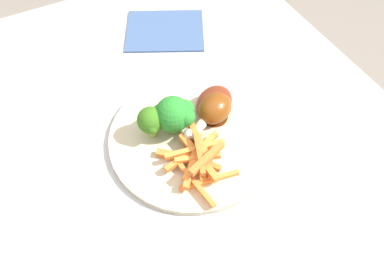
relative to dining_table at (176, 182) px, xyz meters
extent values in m
cube|color=#B7B7BC|center=(0.00, 0.00, 0.09)|extent=(1.02, 0.85, 0.03)
cylinder|color=gray|center=(-0.45, 0.37, -0.27)|extent=(0.06, 0.06, 0.70)
cylinder|color=beige|center=(-0.01, 0.04, 0.11)|extent=(0.29, 0.29, 0.01)
cylinder|color=#76A24A|center=(-0.03, 0.02, 0.13)|extent=(0.02, 0.02, 0.02)
sphere|color=#26832A|center=(-0.03, 0.02, 0.16)|extent=(0.06, 0.06, 0.06)
sphere|color=#26832A|center=(-0.02, 0.03, 0.17)|extent=(0.02, 0.02, 0.02)
sphere|color=#26832A|center=(-0.02, 0.03, 0.16)|extent=(0.03, 0.03, 0.03)
sphere|color=#26832A|center=(-0.03, 0.04, 0.17)|extent=(0.03, 0.03, 0.03)
sphere|color=#26832A|center=(-0.05, 0.02, 0.16)|extent=(0.03, 0.03, 0.03)
sphere|color=#26832A|center=(-0.02, 0.03, 0.16)|extent=(0.03, 0.03, 0.03)
sphere|color=#26832A|center=(-0.05, 0.00, 0.17)|extent=(0.02, 0.02, 0.02)
cylinder|color=#92BA56|center=(-0.04, -0.02, 0.13)|extent=(0.02, 0.02, 0.02)
sphere|color=#366F1B|center=(-0.04, -0.02, 0.16)|extent=(0.05, 0.05, 0.05)
sphere|color=#366F1B|center=(-0.03, -0.02, 0.16)|extent=(0.02, 0.02, 0.02)
sphere|color=#366F1B|center=(-0.06, -0.01, 0.16)|extent=(0.02, 0.02, 0.02)
sphere|color=#366F1B|center=(-0.03, -0.01, 0.16)|extent=(0.02, 0.02, 0.02)
cube|color=orange|center=(0.04, 0.03, 0.12)|extent=(0.08, 0.03, 0.01)
cube|color=orange|center=(0.02, 0.00, 0.12)|extent=(0.06, 0.07, 0.01)
cube|color=orange|center=(0.05, 0.03, 0.12)|extent=(0.06, 0.05, 0.01)
cube|color=orange|center=(0.04, 0.02, 0.13)|extent=(0.06, 0.08, 0.01)
cube|color=orange|center=(0.02, 0.04, 0.14)|extent=(0.08, 0.02, 0.01)
cube|color=orange|center=(0.04, 0.01, 0.13)|extent=(0.08, 0.07, 0.01)
cube|color=orange|center=(0.05, 0.02, 0.14)|extent=(0.03, 0.07, 0.01)
cube|color=orange|center=(0.03, 0.02, 0.13)|extent=(0.03, 0.11, 0.01)
cube|color=orange|center=(0.06, 0.03, 0.15)|extent=(0.03, 0.07, 0.01)
cube|color=orange|center=(0.08, 0.02, 0.12)|extent=(0.02, 0.10, 0.01)
cube|color=orange|center=(0.08, 0.00, 0.13)|extent=(0.10, 0.02, 0.01)
cube|color=orange|center=(0.04, 0.03, 0.13)|extent=(0.10, 0.02, 0.01)
cube|color=#CD6E2E|center=(0.05, 0.02, 0.15)|extent=(0.07, 0.03, 0.01)
cube|color=orange|center=(0.03, 0.03, 0.14)|extent=(0.03, 0.10, 0.01)
cube|color=orange|center=(0.04, 0.03, 0.12)|extent=(0.06, 0.01, 0.01)
cylinder|color=#4E190E|center=(-0.04, 0.10, 0.12)|extent=(0.05, 0.05, 0.00)
ellipsoid|color=maroon|center=(-0.04, 0.10, 0.14)|extent=(0.09, 0.10, 0.04)
cylinder|color=beige|center=(-0.01, 0.05, 0.14)|extent=(0.03, 0.03, 0.01)
sphere|color=silver|center=(0.00, 0.04, 0.14)|extent=(0.02, 0.02, 0.02)
cylinder|color=#502209|center=(-0.03, 0.10, 0.12)|extent=(0.05, 0.05, 0.00)
ellipsoid|color=brown|center=(-0.03, 0.10, 0.14)|extent=(0.08, 0.08, 0.05)
cylinder|color=beige|center=(0.00, 0.05, 0.14)|extent=(0.03, 0.04, 0.01)
sphere|color=silver|center=(0.00, 0.03, 0.14)|extent=(0.02, 0.02, 0.02)
cube|color=#3D5684|center=(-0.30, 0.12, 0.11)|extent=(0.20, 0.21, 0.00)
camera|label=1|loc=(0.32, -0.13, 0.64)|focal=34.71mm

